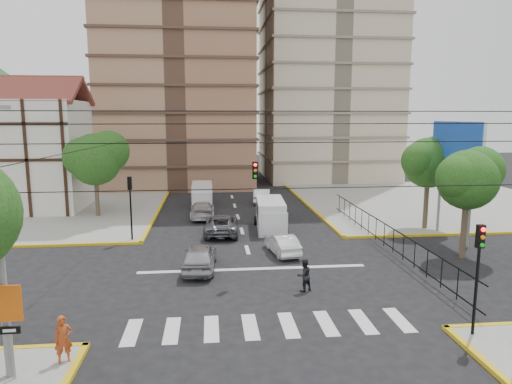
{
  "coord_description": "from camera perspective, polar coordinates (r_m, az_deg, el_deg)",
  "views": [
    {
      "loc": [
        -2.37,
        -23.59,
        8.57
      ],
      "look_at": [
        0.45,
        3.89,
        4.0
      ],
      "focal_mm": 32.0,
      "sensor_mm": 36.0,
      "label": 1
    }
  ],
  "objects": [
    {
      "name": "billboard",
      "position": [
        34.13,
        23.76,
        4.28
      ],
      "size": [
        0.36,
        6.2,
        8.1
      ],
      "color": "slate",
      "rests_on": "ground"
    },
    {
      "name": "ground",
      "position": [
        25.21,
        -0.12,
        -10.48
      ],
      "size": [
        160.0,
        160.0,
        0.0
      ],
      "primitive_type": "plane",
      "color": "black",
      "rests_on": "ground"
    },
    {
      "name": "pedestrian_sw_corner",
      "position": [
        17.83,
        -22.95,
        -16.57
      ],
      "size": [
        0.72,
        0.62,
        1.67
      ],
      "primitive_type": "imported",
      "rotation": [
        0.0,
        0.0,
        0.43
      ],
      "color": "#AD421A",
      "rests_on": "sidewalk_sw"
    },
    {
      "name": "car_silver_rear_left",
      "position": [
        39.3,
        -6.74,
        -2.21
      ],
      "size": [
        2.01,
        4.9,
        1.42
      ],
      "primitive_type": "imported",
      "rotation": [
        0.0,
        0.0,
        3.15
      ],
      "color": "silver",
      "rests_on": "ground"
    },
    {
      "name": "district_sign",
      "position": [
        16.88,
        -28.57,
        -13.06
      ],
      "size": [
        0.9,
        0.12,
        3.2
      ],
      "color": "slate",
      "rests_on": "ground"
    },
    {
      "name": "car_grey_mid_left",
      "position": [
        33.88,
        -4.34,
        -4.02
      ],
      "size": [
        2.64,
        5.31,
        1.45
      ],
      "primitive_type": "imported",
      "rotation": [
        0.0,
        0.0,
        3.1
      ],
      "color": "slate",
      "rests_on": "ground"
    },
    {
      "name": "tower_beige",
      "position": [
        67.45,
        9.05,
        22.51
      ],
      "size": [
        17.0,
        16.0,
        48.0
      ],
      "primitive_type": "cube",
      "color": "beige",
      "rests_on": "ground"
    },
    {
      "name": "traffic_light_hanging",
      "position": [
        21.85,
        0.41,
        2.38
      ],
      "size": [
        18.0,
        9.12,
        0.92
      ],
      "color": "black",
      "rests_on": "ground"
    },
    {
      "name": "car_white_front_right",
      "position": [
        29.01,
        3.31,
        -6.5
      ],
      "size": [
        1.91,
        3.99,
        1.26
      ],
      "primitive_type": "imported",
      "rotation": [
        0.0,
        0.0,
        3.3
      ],
      "color": "white",
      "rests_on": "ground"
    },
    {
      "name": "traffic_light_nw",
      "position": [
        32.32,
        -15.44,
        -0.67
      ],
      "size": [
        0.28,
        0.22,
        4.4
      ],
      "color": "black",
      "rests_on": "ground"
    },
    {
      "name": "park_fence",
      "position": [
        31.49,
        15.66,
        -6.75
      ],
      "size": [
        0.1,
        22.5,
        1.66
      ],
      "primitive_type": null,
      "color": "black",
      "rests_on": "ground"
    },
    {
      "name": "pedestrian_crosswalk",
      "position": [
        23.07,
        6.02,
        -10.3
      ],
      "size": [
        0.98,
        0.89,
        1.63
      ],
      "primitive_type": "imported",
      "rotation": [
        0.0,
        0.0,
        3.57
      ],
      "color": "black",
      "rests_on": "ground"
    },
    {
      "name": "tudor_building",
      "position": [
        46.78,
        -26.75,
        4.33
      ],
      "size": [
        10.8,
        8.05,
        12.23
      ],
      "color": "silver",
      "rests_on": "ground"
    },
    {
      "name": "car_white_rear_right",
      "position": [
        45.84,
        0.76,
        -0.44
      ],
      "size": [
        2.18,
        4.64,
        1.47
      ],
      "primitive_type": "imported",
      "rotation": [
        0.0,
        0.0,
        3.0
      ],
      "color": "silver",
      "rests_on": "ground"
    },
    {
      "name": "car_darkgrey_mid_right",
      "position": [
        40.23,
        1.91,
        -1.82
      ],
      "size": [
        2.03,
        4.51,
        1.5
      ],
      "primitive_type": "imported",
      "rotation": [
        0.0,
        0.0,
        3.08
      ],
      "color": "#2A2A2D",
      "rests_on": "ground"
    },
    {
      "name": "sidewalk_ne",
      "position": [
        49.73,
        20.99,
        -1.07
      ],
      "size": [
        26.0,
        26.0,
        0.15
      ],
      "primitive_type": "cube",
      "color": "gray",
      "rests_on": "ground"
    },
    {
      "name": "sidewalk_nw",
      "position": [
        47.78,
        -27.41,
        -1.91
      ],
      "size": [
        26.0,
        26.0,
        0.15
      ],
      "primitive_type": "cube",
      "color": "gray",
      "rests_on": "ground"
    },
    {
      "name": "tree_park_c",
      "position": [
        36.66,
        20.88,
        3.72
      ],
      "size": [
        4.65,
        3.8,
        7.25
      ],
      "color": "#473828",
      "rests_on": "ground"
    },
    {
      "name": "van_right_lane",
      "position": [
        34.73,
        1.86,
        -3.0
      ],
      "size": [
        2.3,
        5.21,
        2.3
      ],
      "rotation": [
        0.0,
        0.0,
        -0.06
      ],
      "color": "silver",
      "rests_on": "ground"
    },
    {
      "name": "traffic_light_se",
      "position": [
        19.56,
        26.03,
        -7.8
      ],
      "size": [
        0.28,
        0.22,
        4.4
      ],
      "color": "black",
      "rests_on": "ground"
    },
    {
      "name": "stop_line",
      "position": [
        26.34,
        -0.38,
        -9.59
      ],
      "size": [
        13.0,
        0.4,
        0.01
      ],
      "primitive_type": "cube",
      "color": "silver",
      "rests_on": "ground"
    },
    {
      "name": "tree_tudor",
      "position": [
        40.88,
        -19.37,
        4.16
      ],
      "size": [
        5.39,
        4.4,
        7.43
      ],
      "color": "#473828",
      "rests_on": "ground"
    },
    {
      "name": "tree_park_a",
      "position": [
        30.12,
        25.07,
        1.72
      ],
      "size": [
        4.41,
        3.6,
        6.83
      ],
      "color": "#473828",
      "rests_on": "ground"
    },
    {
      "name": "crosswalk_stripes",
      "position": [
        19.71,
        1.7,
        -16.37
      ],
      "size": [
        12.0,
        2.4,
        0.01
      ],
      "primitive_type": "cube",
      "color": "silver",
      "rests_on": "ground"
    },
    {
      "name": "van_left_lane",
      "position": [
        44.2,
        -6.76,
        -0.45
      ],
      "size": [
        2.05,
        4.85,
        2.18
      ],
      "rotation": [
        0.0,
        0.0,
        0.01
      ],
      "color": "silver",
      "rests_on": "ground"
    },
    {
      "name": "car_silver_front_left",
      "position": [
        26.17,
        -7.06,
        -8.04
      ],
      "size": [
        2.06,
        4.57,
        1.52
      ],
      "primitive_type": "imported",
      "rotation": [
        0.0,
        0.0,
        3.08
      ],
      "color": "#A3A4A8",
      "rests_on": "ground"
    }
  ]
}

